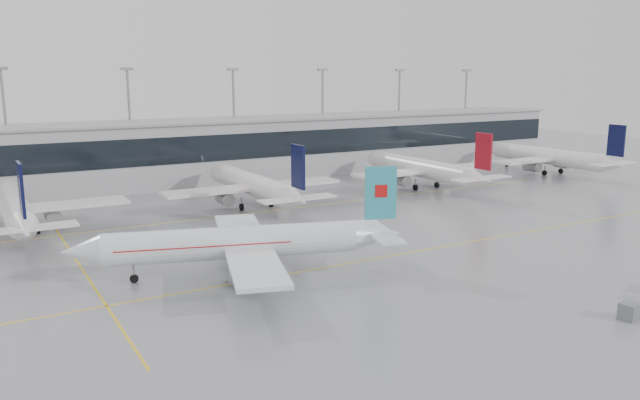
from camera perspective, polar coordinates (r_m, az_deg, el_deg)
ground at (r=73.51m, az=4.70°, el=-5.43°), size 320.00×320.00×0.00m
taxi_line_main at (r=73.51m, az=4.70°, el=-5.43°), size 120.00×0.25×0.01m
taxi_line_north at (r=98.84m, az=-5.22°, el=-1.05°), size 120.00×0.25×0.01m
taxi_line_cross at (r=76.47m, az=-21.17°, el=-5.51°), size 0.25×60.00×0.01m
terminal at (r=127.24m, az=-11.36°, el=4.30°), size 180.00×15.00×12.00m
terminal_glass at (r=119.98m, az=-10.22°, el=4.65°), size 180.00×0.20×5.00m
terminal_roof at (r=126.64m, az=-11.47°, el=7.09°), size 182.00×16.00×0.40m
light_masts at (r=132.26m, az=-12.33°, el=7.72°), size 156.40×1.00×22.60m
air_canada_jet at (r=67.19m, az=-6.91°, el=-3.91°), size 35.54×28.92×11.35m
parked_jet_b at (r=93.24m, az=-26.19°, el=-0.62°), size 29.64×36.96×11.72m
parked_jet_c at (r=101.42m, az=-6.14°, el=1.39°), size 29.64×36.96×11.72m
parked_jet_d at (r=119.70m, az=9.38°, el=2.83°), size 29.64×36.96×11.72m
parked_jet_e at (r=144.29m, az=20.23°, el=3.73°), size 29.64×36.96×11.72m
gse_unit at (r=62.06m, az=26.40°, el=-9.11°), size 1.75×1.66×1.52m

